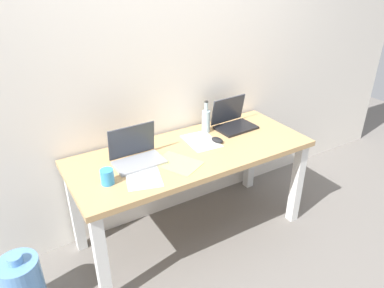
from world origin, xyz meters
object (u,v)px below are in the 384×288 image
object	(u,v)px
beer_bottle	(206,120)
computer_mouse	(217,140)
water_cooler_jug	(23,286)
coffee_mug	(107,177)
laptop_left	(136,154)
desk	(192,163)
laptop_right	(233,121)

from	to	relation	value
beer_bottle	computer_mouse	world-z (taller)	beer_bottle
water_cooler_jug	coffee_mug	bearing A→B (deg)	-0.58
coffee_mug	laptop_left	bearing A→B (deg)	31.17
coffee_mug	beer_bottle	bearing A→B (deg)	18.59
desk	coffee_mug	distance (m)	0.67
desk	beer_bottle	size ratio (longest dim) A/B	6.80
computer_mouse	water_cooler_jug	distance (m)	1.56
desk	laptop_right	world-z (taller)	laptop_right
laptop_left	coffee_mug	size ratio (longest dim) A/B	3.45
laptop_right	computer_mouse	bearing A→B (deg)	-149.15
desk	coffee_mug	size ratio (longest dim) A/B	18.10
beer_bottle	computer_mouse	bearing A→B (deg)	-97.48
beer_bottle	coffee_mug	distance (m)	0.95
laptop_left	coffee_mug	xyz separation A→B (m)	(-0.25, -0.15, -0.01)
beer_bottle	water_cooler_jug	distance (m)	1.64
laptop_left	laptop_right	world-z (taller)	laptop_left
desk	water_cooler_jug	xyz separation A→B (m)	(-1.23, -0.09, -0.44)
coffee_mug	water_cooler_jug	distance (m)	0.83
laptop_left	beer_bottle	size ratio (longest dim) A/B	1.30
laptop_right	beer_bottle	bearing A→B (deg)	170.69
laptop_left	coffee_mug	distance (m)	0.30
desk	water_cooler_jug	size ratio (longest dim) A/B	3.84
laptop_right	water_cooler_jug	xyz separation A→B (m)	(-1.72, -0.26, -0.59)
laptop_right	computer_mouse	distance (m)	0.30
desk	laptop_left	distance (m)	0.43
desk	beer_bottle	xyz separation A→B (m)	(0.25, 0.21, 0.20)
computer_mouse	beer_bottle	bearing A→B (deg)	67.58
beer_bottle	water_cooler_jug	xyz separation A→B (m)	(-1.48, -0.30, -0.64)
coffee_mug	laptop_right	bearing A→B (deg)	13.13
computer_mouse	coffee_mug	world-z (taller)	coffee_mug
laptop_right	coffee_mug	distance (m)	1.16
desk	beer_bottle	world-z (taller)	beer_bottle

